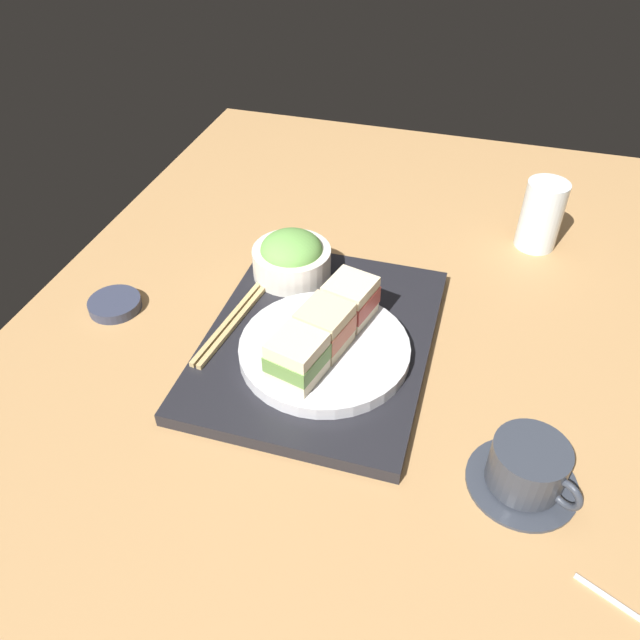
% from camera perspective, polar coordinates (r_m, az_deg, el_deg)
% --- Properties ---
extents(ground_plane, '(1.40, 1.00, 0.03)m').
position_cam_1_polar(ground_plane, '(0.89, 3.93, -2.39)').
color(ground_plane, tan).
extents(serving_tray, '(0.38, 0.30, 0.02)m').
position_cam_1_polar(serving_tray, '(0.86, -0.06, -1.87)').
color(serving_tray, black).
rests_on(serving_tray, ground_plane).
extents(sandwich_plate, '(0.22, 0.22, 0.02)m').
position_cam_1_polar(sandwich_plate, '(0.82, 0.41, -2.71)').
color(sandwich_plate, silver).
rests_on(sandwich_plate, serving_tray).
extents(sandwich_near, '(0.08, 0.07, 0.06)m').
position_cam_1_polar(sandwich_near, '(0.83, 2.69, 1.71)').
color(sandwich_near, beige).
rests_on(sandwich_near, sandwich_plate).
extents(sandwich_middle, '(0.08, 0.07, 0.06)m').
position_cam_1_polar(sandwich_middle, '(0.79, 0.42, -0.68)').
color(sandwich_middle, beige).
rests_on(sandwich_middle, sandwich_plate).
extents(sandwich_far, '(0.08, 0.07, 0.06)m').
position_cam_1_polar(sandwich_far, '(0.75, -2.10, -3.45)').
color(sandwich_far, beige).
rests_on(sandwich_far, sandwich_plate).
extents(salad_bowl, '(0.12, 0.12, 0.07)m').
position_cam_1_polar(salad_bowl, '(0.94, -2.61, 5.80)').
color(salad_bowl, silver).
rests_on(salad_bowl, serving_tray).
extents(chopsticks_pair, '(0.20, 0.04, 0.01)m').
position_cam_1_polar(chopsticks_pair, '(0.88, -7.95, -0.04)').
color(chopsticks_pair, tan).
rests_on(chopsticks_pair, serving_tray).
extents(coffee_cup, '(0.12, 0.12, 0.06)m').
position_cam_1_polar(coffee_cup, '(0.73, 18.45, -12.76)').
color(coffee_cup, '#333842').
rests_on(coffee_cup, ground_plane).
extents(drinking_glass, '(0.07, 0.07, 0.12)m').
position_cam_1_polar(drinking_glass, '(1.09, 19.59, 9.03)').
color(drinking_glass, silver).
rests_on(drinking_glass, ground_plane).
extents(small_sauce_dish, '(0.08, 0.08, 0.02)m').
position_cam_1_polar(small_sauce_dish, '(0.97, -18.25, 1.37)').
color(small_sauce_dish, '#33384C').
rests_on(small_sauce_dish, ground_plane).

